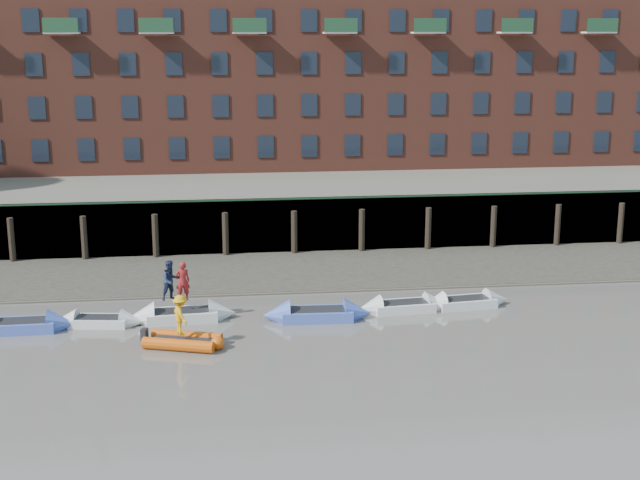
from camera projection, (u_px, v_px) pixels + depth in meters
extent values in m
plane|color=#635D56|center=(294.00, 411.00, 31.06)|extent=(220.00, 220.00, 0.00)
cube|color=#3D382F|center=(264.00, 273.00, 48.43)|extent=(110.00, 8.00, 0.50)
cube|color=#4C4336|center=(268.00, 291.00, 45.15)|extent=(110.00, 1.60, 0.10)
cube|color=#2D2A26|center=(259.00, 226.00, 52.30)|extent=(110.00, 0.80, 3.20)
cylinder|color=black|center=(12.00, 240.00, 50.13)|extent=(0.36, 0.36, 2.60)
cylinder|color=black|center=(84.00, 238.00, 50.59)|extent=(0.36, 0.36, 2.60)
cylinder|color=black|center=(155.00, 237.00, 51.05)|extent=(0.36, 0.36, 2.60)
cylinder|color=black|center=(225.00, 235.00, 51.51)|extent=(0.36, 0.36, 2.60)
cylinder|color=black|center=(294.00, 233.00, 51.98)|extent=(0.36, 0.36, 2.60)
cylinder|color=black|center=(362.00, 231.00, 52.44)|extent=(0.36, 0.36, 2.60)
cylinder|color=black|center=(428.00, 229.00, 52.90)|extent=(0.36, 0.36, 2.60)
cylinder|color=black|center=(493.00, 227.00, 53.36)|extent=(0.36, 0.36, 2.60)
cylinder|color=black|center=(557.00, 226.00, 53.82)|extent=(0.36, 0.36, 2.60)
cylinder|color=black|center=(621.00, 224.00, 54.28)|extent=(0.36, 0.36, 2.60)
cube|color=#264C2D|center=(259.00, 200.00, 51.62)|extent=(110.00, 0.06, 0.10)
cube|color=#5E594D|center=(250.00, 186.00, 65.43)|extent=(110.00, 28.00, 3.20)
cube|color=brown|center=(247.00, 80.00, 64.60)|extent=(80.00, 10.00, 12.00)
cube|color=black|center=(40.00, 150.00, 59.13)|extent=(1.10, 0.12, 1.50)
cube|color=black|center=(86.00, 150.00, 59.48)|extent=(1.10, 0.12, 1.50)
cube|color=black|center=(132.00, 149.00, 59.82)|extent=(1.10, 0.12, 1.50)
cube|color=black|center=(177.00, 148.00, 60.17)|extent=(1.10, 0.12, 1.50)
cube|color=black|center=(222.00, 147.00, 60.51)|extent=(1.10, 0.12, 1.50)
cube|color=black|center=(266.00, 147.00, 60.86)|extent=(1.10, 0.12, 1.50)
cube|color=black|center=(309.00, 146.00, 61.21)|extent=(1.10, 0.12, 1.50)
cube|color=black|center=(352.00, 145.00, 61.55)|extent=(1.10, 0.12, 1.50)
cube|color=black|center=(395.00, 145.00, 61.90)|extent=(1.10, 0.12, 1.50)
cube|color=black|center=(437.00, 144.00, 62.24)|extent=(1.10, 0.12, 1.50)
cube|color=black|center=(479.00, 143.00, 62.59)|extent=(1.10, 0.12, 1.50)
cube|color=black|center=(520.00, 143.00, 62.94)|extent=(1.10, 0.12, 1.50)
cube|color=black|center=(561.00, 142.00, 63.28)|extent=(1.10, 0.12, 1.50)
cube|color=black|center=(601.00, 141.00, 63.63)|extent=(1.10, 0.12, 1.50)
cube|color=black|center=(37.00, 108.00, 58.47)|extent=(1.10, 0.12, 1.50)
cube|color=black|center=(84.00, 107.00, 58.82)|extent=(1.10, 0.12, 1.50)
cube|color=black|center=(130.00, 107.00, 59.16)|extent=(1.10, 0.12, 1.50)
cube|color=black|center=(176.00, 106.00, 59.51)|extent=(1.10, 0.12, 1.50)
cube|color=black|center=(221.00, 106.00, 59.85)|extent=(1.10, 0.12, 1.50)
cube|color=black|center=(265.00, 106.00, 60.20)|extent=(1.10, 0.12, 1.50)
cube|color=black|center=(309.00, 105.00, 60.55)|extent=(1.10, 0.12, 1.50)
cube|color=black|center=(353.00, 105.00, 60.89)|extent=(1.10, 0.12, 1.50)
cube|color=black|center=(396.00, 104.00, 61.24)|extent=(1.10, 0.12, 1.50)
cube|color=black|center=(438.00, 104.00, 61.58)|extent=(1.10, 0.12, 1.50)
cube|color=black|center=(480.00, 103.00, 61.93)|extent=(1.10, 0.12, 1.50)
cube|color=black|center=(522.00, 103.00, 62.28)|extent=(1.10, 0.12, 1.50)
cube|color=black|center=(563.00, 102.00, 62.62)|extent=(1.10, 0.12, 1.50)
cube|color=black|center=(604.00, 102.00, 62.97)|extent=(1.10, 0.12, 1.50)
cube|color=black|center=(34.00, 65.00, 57.81)|extent=(1.10, 0.12, 1.50)
cube|color=black|center=(81.00, 64.00, 58.16)|extent=(1.10, 0.12, 1.50)
cube|color=black|center=(128.00, 64.00, 58.50)|extent=(1.10, 0.12, 1.50)
cube|color=black|center=(174.00, 64.00, 58.85)|extent=(1.10, 0.12, 1.50)
cube|color=black|center=(220.00, 64.00, 59.19)|extent=(1.10, 0.12, 1.50)
cube|color=black|center=(265.00, 63.00, 59.54)|extent=(1.10, 0.12, 1.50)
cube|color=black|center=(309.00, 63.00, 59.89)|extent=(1.10, 0.12, 1.50)
cube|color=black|center=(353.00, 63.00, 60.23)|extent=(1.10, 0.12, 1.50)
cube|color=black|center=(397.00, 63.00, 60.58)|extent=(1.10, 0.12, 1.50)
cube|color=black|center=(440.00, 63.00, 60.93)|extent=(1.10, 0.12, 1.50)
cube|color=black|center=(482.00, 62.00, 61.27)|extent=(1.10, 0.12, 1.50)
cube|color=black|center=(524.00, 62.00, 61.62)|extent=(1.10, 0.12, 1.50)
cube|color=black|center=(566.00, 62.00, 61.96)|extent=(1.10, 0.12, 1.50)
cube|color=black|center=(607.00, 62.00, 62.31)|extent=(1.10, 0.12, 1.50)
cube|color=black|center=(31.00, 20.00, 57.15)|extent=(1.10, 0.12, 1.50)
cube|color=black|center=(78.00, 20.00, 57.50)|extent=(1.10, 0.12, 1.50)
cube|color=black|center=(126.00, 20.00, 57.84)|extent=(1.10, 0.12, 1.50)
cube|color=black|center=(172.00, 20.00, 58.19)|extent=(1.10, 0.12, 1.50)
cube|color=black|center=(218.00, 20.00, 58.54)|extent=(1.10, 0.12, 1.50)
cube|color=black|center=(264.00, 20.00, 58.88)|extent=(1.10, 0.12, 1.50)
cube|color=black|center=(309.00, 20.00, 59.23)|extent=(1.10, 0.12, 1.50)
cube|color=black|center=(353.00, 20.00, 59.57)|extent=(1.10, 0.12, 1.50)
cube|color=black|center=(397.00, 20.00, 59.92)|extent=(1.10, 0.12, 1.50)
cube|color=black|center=(441.00, 20.00, 60.27)|extent=(1.10, 0.12, 1.50)
cube|color=black|center=(484.00, 20.00, 60.61)|extent=(1.10, 0.12, 1.50)
cube|color=black|center=(526.00, 21.00, 60.96)|extent=(1.10, 0.12, 1.50)
cube|color=black|center=(568.00, 21.00, 61.30)|extent=(1.10, 0.12, 1.50)
cube|color=black|center=(610.00, 21.00, 61.65)|extent=(1.10, 0.12, 1.50)
cube|color=#455DBD|center=(20.00, 326.00, 39.12)|extent=(3.13, 1.46, 0.48)
cone|color=#455DBD|center=(62.00, 324.00, 39.36)|extent=(1.23, 1.42, 1.40)
cube|color=black|center=(19.00, 321.00, 39.07)|extent=(2.60, 1.10, 0.06)
cube|color=silver|center=(99.00, 321.00, 39.86)|extent=(2.71, 1.51, 0.40)
cone|color=silver|center=(132.00, 322.00, 39.82)|extent=(1.15, 1.29, 1.16)
cone|color=silver|center=(66.00, 321.00, 39.89)|extent=(1.15, 1.29, 1.16)
cube|color=black|center=(99.00, 317.00, 39.81)|extent=(2.24, 1.16, 0.06)
cube|color=silver|center=(182.00, 316.00, 40.50)|extent=(3.25, 1.64, 0.49)
cone|color=silver|center=(222.00, 313.00, 40.83)|extent=(1.32, 1.51, 1.43)
cone|color=silver|center=(141.00, 318.00, 40.16)|extent=(1.32, 1.51, 1.43)
cube|color=black|center=(182.00, 311.00, 40.44)|extent=(2.70, 1.25, 0.06)
cube|color=#455DBD|center=(317.00, 314.00, 40.65)|extent=(3.25, 1.57, 0.50)
cone|color=#455DBD|center=(358.00, 313.00, 40.80)|extent=(1.30, 1.49, 1.44)
cone|color=#455DBD|center=(276.00, 315.00, 40.50)|extent=(1.30, 1.49, 1.44)
cube|color=black|center=(317.00, 310.00, 40.60)|extent=(2.71, 1.18, 0.06)
cube|color=silver|center=(403.00, 307.00, 41.86)|extent=(2.97, 1.56, 0.45)
cone|color=silver|center=(437.00, 304.00, 42.20)|extent=(1.23, 1.39, 1.29)
cone|color=silver|center=(369.00, 309.00, 41.52)|extent=(1.23, 1.39, 1.29)
cube|color=black|center=(403.00, 302.00, 41.81)|extent=(2.46, 1.19, 0.06)
cube|color=silver|center=(465.00, 303.00, 42.49)|extent=(2.94, 1.59, 0.44)
cone|color=silver|center=(497.00, 300.00, 42.86)|extent=(1.23, 1.39, 1.27)
cone|color=silver|center=(433.00, 305.00, 42.11)|extent=(1.23, 1.39, 1.27)
cube|color=black|center=(465.00, 299.00, 42.44)|extent=(2.44, 1.22, 0.06)
cylinder|color=#CF500B|center=(187.00, 336.00, 37.77)|extent=(3.06, 1.45, 0.50)
cylinder|color=#CF500B|center=(178.00, 345.00, 36.75)|extent=(3.06, 1.45, 0.50)
sphere|color=#CF500B|center=(218.00, 343.00, 36.96)|extent=(0.58, 0.58, 0.58)
cube|color=black|center=(183.00, 341.00, 37.26)|extent=(2.69, 1.63, 0.17)
imported|color=maroon|center=(183.00, 281.00, 40.18)|extent=(0.73, 0.54, 1.81)
imported|color=#19233F|center=(171.00, 280.00, 40.23)|extent=(1.12, 1.04, 1.84)
imported|color=orange|center=(180.00, 315.00, 36.98)|extent=(1.01, 1.25, 1.70)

